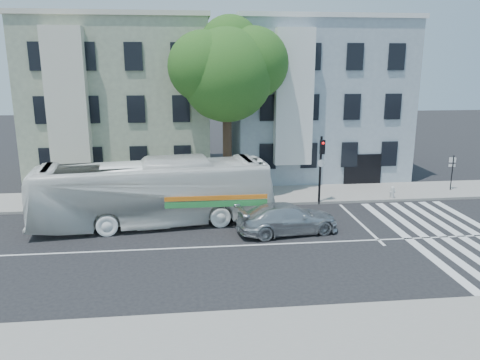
{
  "coord_description": "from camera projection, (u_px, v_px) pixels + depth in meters",
  "views": [
    {
      "loc": [
        -2.38,
        -20.09,
        8.18
      ],
      "look_at": [
        0.18,
        2.92,
        2.4
      ],
      "focal_mm": 35.0,
      "sensor_mm": 36.0,
      "label": 1
    }
  ],
  "objects": [
    {
      "name": "sedan",
      "position": [
        287.0,
        218.0,
        23.11
      ],
      "size": [
        2.81,
        5.33,
        1.47
      ],
      "primitive_type": "imported",
      "rotation": [
        0.0,
        0.0,
        1.72
      ],
      "color": "silver",
      "rests_on": "ground"
    },
    {
      "name": "street_tree",
      "position": [
        227.0,
        69.0,
        28.14
      ],
      "size": [
        7.3,
        5.9,
        11.1
      ],
      "color": "#2D2116",
      "rests_on": "ground"
    },
    {
      "name": "sidewalk_far",
      "position": [
        228.0,
        197.0,
        29.3
      ],
      "size": [
        80.0,
        4.0,
        0.15
      ],
      "primitive_type": "cube",
      "color": "gray",
      "rests_on": "ground"
    },
    {
      "name": "building_left",
      "position": [
        124.0,
        101.0,
        33.99
      ],
      "size": [
        12.0,
        10.0,
        11.0
      ],
      "primitive_type": "cube",
      "color": "gray",
      "rests_on": "ground"
    },
    {
      "name": "bus",
      "position": [
        154.0,
        192.0,
        24.12
      ],
      "size": [
        4.33,
        12.54,
        3.42
      ],
      "primitive_type": "imported",
      "rotation": [
        0.0,
        0.0,
        1.69
      ],
      "color": "white",
      "rests_on": "ground"
    },
    {
      "name": "hedge",
      "position": [
        109.0,
        199.0,
        27.27
      ],
      "size": [
        8.54,
        1.69,
        0.7
      ],
      "primitive_type": null,
      "rotation": [
        0.0,
        0.0,
        -0.1
      ],
      "color": "#24571C",
      "rests_on": "sidewalk_far"
    },
    {
      "name": "far_sign_pole",
      "position": [
        452.0,
        168.0,
        30.23
      ],
      "size": [
        0.41,
        0.2,
        2.3
      ],
      "rotation": [
        0.0,
        0.0,
        -0.25
      ],
      "color": "black",
      "rests_on": "sidewalk_far"
    },
    {
      "name": "fire_hydrant",
      "position": [
        392.0,
        192.0,
        28.62
      ],
      "size": [
        0.43,
        0.26,
        0.75
      ],
      "rotation": [
        0.0,
        0.0,
        0.31
      ],
      "color": "beige",
      "rests_on": "sidewalk_far"
    },
    {
      "name": "ground",
      "position": [
        243.0,
        246.0,
        21.61
      ],
      "size": [
        120.0,
        120.0,
        0.0
      ],
      "primitive_type": "plane",
      "color": "black",
      "rests_on": "ground"
    },
    {
      "name": "building_right",
      "position": [
        312.0,
        100.0,
        35.49
      ],
      "size": [
        12.0,
        10.0,
        11.0
      ],
      "primitive_type": "cube",
      "color": "#8B96A5",
      "rests_on": "ground"
    },
    {
      "name": "sidewalk_near",
      "position": [
        275.0,
        344.0,
        13.88
      ],
      "size": [
        80.0,
        4.0,
        0.15
      ],
      "primitive_type": "cube",
      "color": "gray",
      "rests_on": "ground"
    },
    {
      "name": "traffic_signal",
      "position": [
        321.0,
        161.0,
        27.26
      ],
      "size": [
        0.43,
        0.53,
        4.09
      ],
      "rotation": [
        0.0,
        0.0,
        0.09
      ],
      "color": "black",
      "rests_on": "ground"
    }
  ]
}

